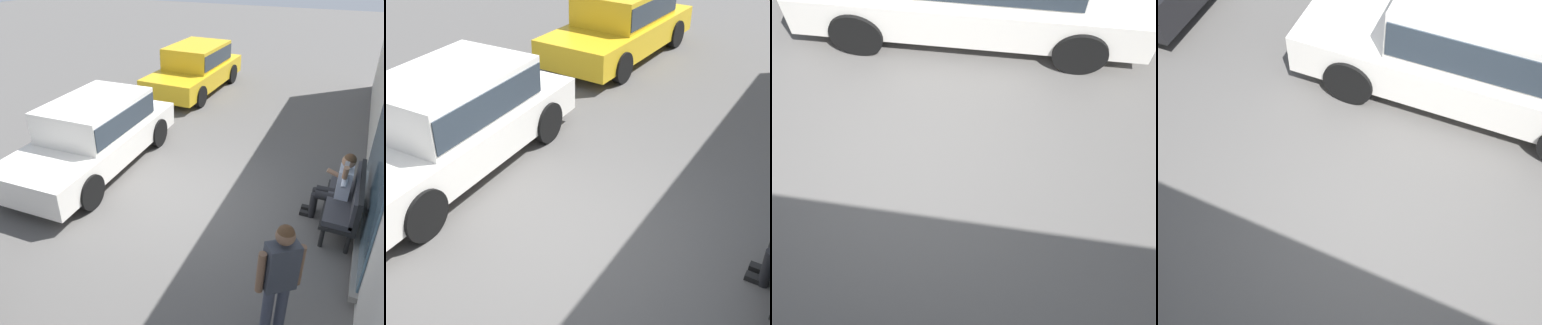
# 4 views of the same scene
# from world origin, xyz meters

# --- Properties ---
(ground_plane) EXTENTS (60.00, 60.00, 0.00)m
(ground_plane) POSITION_xyz_m (0.00, 0.00, 0.00)
(ground_plane) COLOR #565451
(parked_car_mid) EXTENTS (4.54, 1.96, 1.48)m
(parked_car_mid) POSITION_xyz_m (-0.49, -2.29, 0.81)
(parked_car_mid) COLOR white
(parked_car_mid) RESTS_ON ground_plane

